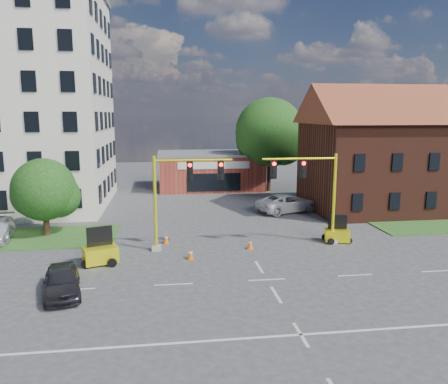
# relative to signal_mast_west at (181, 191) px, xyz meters

# --- Properties ---
(ground) EXTENTS (120.00, 120.00, 0.00)m
(ground) POSITION_rel_signal_mast_west_xyz_m (4.36, -6.00, -3.92)
(ground) COLOR #3B3B3D
(ground) RESTS_ON ground
(lane_markings) EXTENTS (60.00, 36.00, 0.01)m
(lane_markings) POSITION_rel_signal_mast_west_xyz_m (4.36, -9.00, -3.91)
(lane_markings) COLOR silver
(lane_markings) RESTS_ON ground
(office_block) EXTENTS (18.40, 15.40, 20.60)m
(office_block) POSITION_rel_signal_mast_west_xyz_m (-15.64, 15.91, 6.39)
(office_block) COLOR silver
(office_block) RESTS_ON ground
(brick_shop) EXTENTS (12.40, 8.40, 4.30)m
(brick_shop) POSITION_rel_signal_mast_west_xyz_m (4.36, 23.99, -1.76)
(brick_shop) COLOR maroon
(brick_shop) RESTS_ON ground
(townhouse_row) EXTENTS (21.00, 11.00, 11.50)m
(townhouse_row) POSITION_rel_signal_mast_west_xyz_m (22.36, 10.00, 2.01)
(townhouse_row) COLOR #4B2116
(townhouse_row) RESTS_ON ground
(tree_large) EXTENTS (8.24, 7.85, 10.67)m
(tree_large) POSITION_rel_signal_mast_west_xyz_m (11.26, 21.08, 2.54)
(tree_large) COLOR #3D2816
(tree_large) RESTS_ON ground
(tree_nw_front) EXTENTS (4.74, 4.51, 5.70)m
(tree_nw_front) POSITION_rel_signal_mast_west_xyz_m (-9.41, 4.58, -0.62)
(tree_nw_front) COLOR #3D2816
(tree_nw_front) RESTS_ON ground
(signal_mast_west) EXTENTS (5.30, 0.60, 6.20)m
(signal_mast_west) POSITION_rel_signal_mast_west_xyz_m (0.00, 0.00, 0.00)
(signal_mast_west) COLOR #9B9B95
(signal_mast_west) RESTS_ON ground
(signal_mast_east) EXTENTS (5.30, 0.60, 6.20)m
(signal_mast_east) POSITION_rel_signal_mast_west_xyz_m (8.71, 0.00, 0.00)
(signal_mast_east) COLOR #9B9B95
(signal_mast_east) RESTS_ON ground
(trailer_west) EXTENTS (2.23, 1.85, 2.18)m
(trailer_west) POSITION_rel_signal_mast_west_xyz_m (-4.89, -2.20, -3.24)
(trailer_west) COLOR yellow
(trailer_west) RESTS_ON ground
(trailer_east) EXTENTS (1.85, 1.46, 1.87)m
(trailer_east) POSITION_rel_signal_mast_west_xyz_m (10.79, 0.24, -3.34)
(trailer_east) COLOR yellow
(trailer_east) RESTS_ON ground
(cone_a) EXTENTS (0.40, 0.40, 0.70)m
(cone_a) POSITION_rel_signal_mast_west_xyz_m (0.46, -2.07, -3.58)
(cone_a) COLOR #EC5F0C
(cone_a) RESTS_ON ground
(cone_b) EXTENTS (0.40, 0.40, 0.70)m
(cone_b) POSITION_rel_signal_mast_west_xyz_m (-1.02, 1.45, -3.58)
(cone_b) COLOR #EC5F0C
(cone_b) RESTS_ON ground
(cone_c) EXTENTS (0.40, 0.40, 0.70)m
(cone_c) POSITION_rel_signal_mast_west_xyz_m (4.48, -0.50, -3.58)
(cone_c) COLOR #EC5F0C
(cone_c) RESTS_ON ground
(cone_d) EXTENTS (0.40, 0.40, 0.70)m
(cone_d) POSITION_rel_signal_mast_west_xyz_m (11.63, 0.24, -3.58)
(cone_d) COLOR #EC5F0C
(cone_d) RESTS_ON ground
(pickup_white) EXTENTS (6.47, 4.69, 1.63)m
(pickup_white) POSITION_rel_signal_mast_west_xyz_m (9.99, 10.00, -3.10)
(pickup_white) COLOR white
(pickup_white) RESTS_ON ground
(sedan_dark) EXTENTS (2.54, 4.43, 1.42)m
(sedan_dark) POSITION_rel_signal_mast_west_xyz_m (-6.11, -6.55, -3.21)
(sedan_dark) COLOR black
(sedan_dark) RESTS_ON ground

